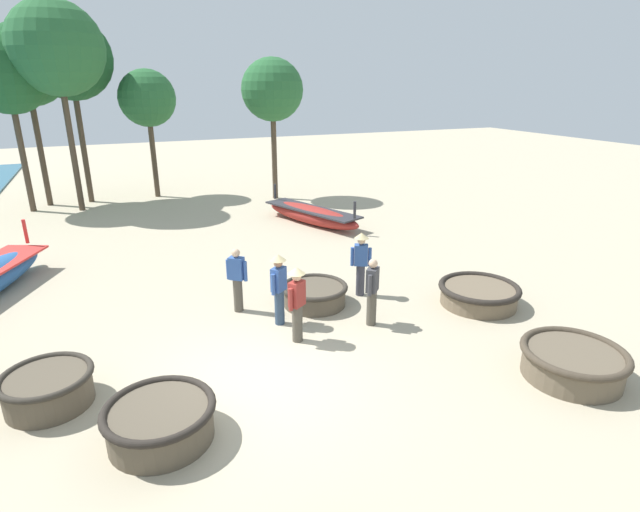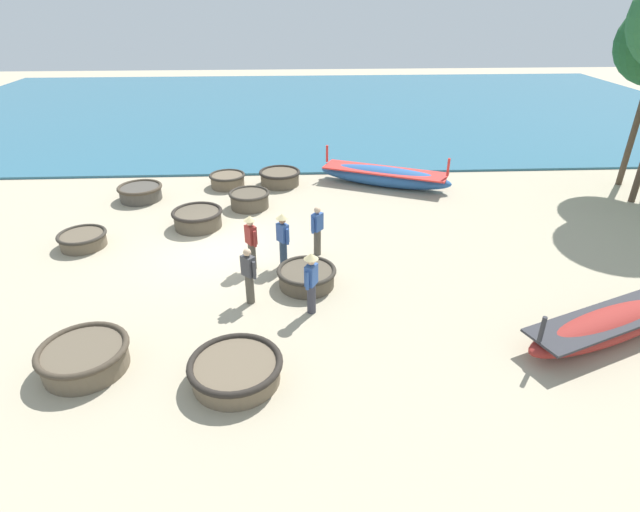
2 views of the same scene
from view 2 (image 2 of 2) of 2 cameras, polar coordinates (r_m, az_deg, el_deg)
ground_plane at (r=15.91m, az=-11.28°, el=0.63°), size 80.00×80.00×0.00m
sea at (r=35.85m, az=-0.36°, el=16.65°), size 28.00×52.00×0.10m
coracle_nearest at (r=17.44m, az=-25.49°, el=1.76°), size 1.50×1.50×0.47m
coracle_far_right at (r=17.55m, az=-13.81°, el=4.26°), size 1.72×1.72×0.61m
coracle_beside_post at (r=21.04m, az=-4.62°, el=8.98°), size 1.71×1.71×0.60m
coracle_front_left at (r=20.61m, az=-19.84°, el=6.90°), size 1.68×1.68×0.56m
coracle_far_left at (r=18.84m, az=-8.06°, el=6.46°), size 1.51×1.51×0.61m
coracle_tilted at (r=10.69m, az=-9.61°, el=-12.67°), size 1.97×1.97×0.52m
coracle_upturned at (r=13.65m, az=-1.54°, el=-2.32°), size 1.64×1.64×0.52m
coracle_center at (r=11.91m, az=-25.34°, el=-10.34°), size 1.90×1.90×0.59m
coracle_front_right at (r=21.10m, az=-10.53°, el=8.56°), size 1.47×1.47×0.54m
long_boat_red_hull at (r=20.99m, az=7.35°, el=9.05°), size 3.30×5.49×1.45m
long_boat_green_hull at (r=13.40m, az=29.99°, el=-6.89°), size 2.69×4.78×1.23m
fisherman_crouching at (r=15.01m, az=-0.31°, el=3.04°), size 0.43×0.39×1.57m
fisherman_standing_left at (r=12.76m, az=-8.14°, el=-2.11°), size 0.39×0.41×1.57m
fisherman_with_hat at (r=12.19m, az=-1.01°, el=-2.69°), size 0.48×0.36×1.67m
fisherman_standing_right at (r=14.29m, az=-7.89°, el=1.95°), size 0.45×0.37×1.67m
fisherman_by_coracle at (r=14.32m, az=-4.28°, el=2.21°), size 0.43×0.38×1.67m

